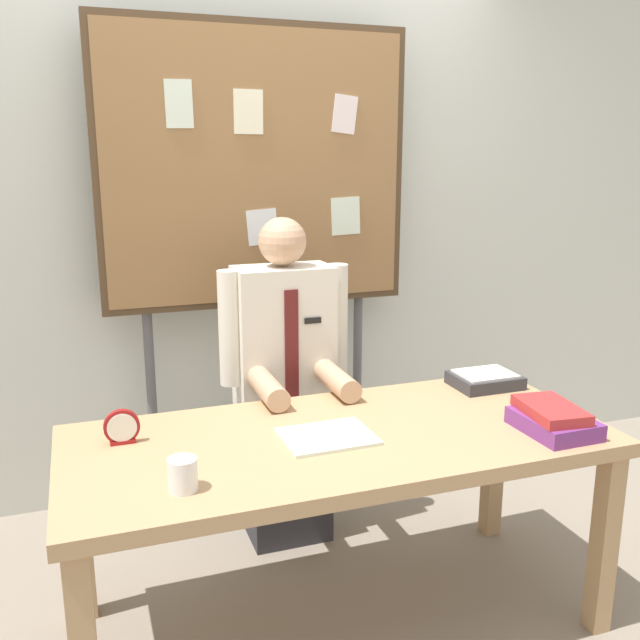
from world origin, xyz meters
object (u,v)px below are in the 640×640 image
(bulletin_board, at_px, (257,174))
(person, at_px, (285,395))
(coffee_mug, at_px, (183,474))
(desk_clock, at_px, (122,428))
(paper_tray, at_px, (485,380))
(open_notebook, at_px, (327,437))
(book_stack, at_px, (553,419))
(desk, at_px, (339,456))

(bulletin_board, bearing_deg, person, -90.03)
(bulletin_board, distance_m, coffee_mug, 1.58)
(desk_clock, xyz_separation_m, coffee_mug, (0.14, -0.39, -0.00))
(paper_tray, bearing_deg, open_notebook, -160.32)
(book_stack, xyz_separation_m, coffee_mug, (-1.24, -0.00, 0.00))
(person, bearing_deg, desk_clock, -145.65)
(bulletin_board, distance_m, book_stack, 1.63)
(book_stack, bearing_deg, person, 128.67)
(desk, xyz_separation_m, desk_clock, (-0.69, 0.17, 0.13))
(bulletin_board, bearing_deg, desk_clock, -128.44)
(desk, bearing_deg, person, 90.00)
(desk, distance_m, desk_clock, 0.72)
(person, xyz_separation_m, paper_tray, (0.73, -0.38, 0.11))
(desk, bearing_deg, paper_tray, 19.53)
(coffee_mug, bearing_deg, bulletin_board, 66.25)
(desk, xyz_separation_m, coffee_mug, (-0.55, -0.22, 0.13))
(open_notebook, xyz_separation_m, coffee_mug, (-0.50, -0.20, 0.04))
(bulletin_board, xyz_separation_m, desk_clock, (-0.69, -0.87, -0.77))
(desk_clock, bearing_deg, coffee_mug, -70.58)
(open_notebook, distance_m, paper_tray, 0.83)
(desk_clock, height_order, paper_tray, desk_clock)
(desk_clock, bearing_deg, book_stack, -15.65)
(book_stack, relative_size, coffee_mug, 2.96)
(book_stack, xyz_separation_m, open_notebook, (-0.74, 0.20, -0.04))
(person, bearing_deg, coffee_mug, -122.76)
(person, relative_size, paper_tray, 5.36)
(person, bearing_deg, open_notebook, -94.34)
(bulletin_board, relative_size, desk_clock, 19.11)
(book_stack, relative_size, paper_tray, 1.08)
(open_notebook, bearing_deg, bulletin_board, 87.28)
(coffee_mug, bearing_deg, person, 57.24)
(desk, height_order, book_stack, book_stack)
(desk_clock, distance_m, coffee_mug, 0.41)
(desk, bearing_deg, book_stack, -17.78)
(bulletin_board, distance_m, paper_tray, 1.33)
(paper_tray, bearing_deg, book_stack, -95.04)
(open_notebook, distance_m, coffee_mug, 0.55)
(desk, bearing_deg, bulletin_board, 89.99)
(coffee_mug, relative_size, paper_tray, 0.36)
(paper_tray, bearing_deg, bulletin_board, 133.13)
(open_notebook, bearing_deg, coffee_mug, -158.08)
(desk, bearing_deg, open_notebook, -158.20)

